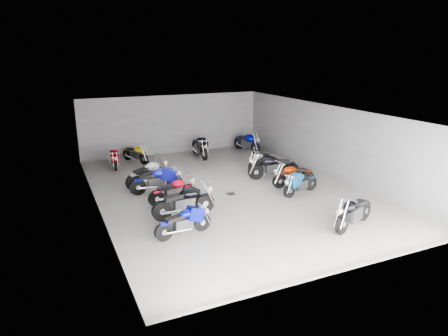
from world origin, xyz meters
The scene contains 20 objects.
ground centered at (0.00, 0.00, 0.00)m, with size 14.00×14.00×0.00m, color #9A9892.
wall_back centered at (0.00, 7.00, 1.60)m, with size 10.00×0.10×3.20m, color gray.
wall_left centered at (-5.00, 0.00, 1.60)m, with size 0.10×14.00×3.20m, color gray.
wall_right centered at (5.00, 0.00, 1.60)m, with size 0.10×14.00×3.20m, color gray.
ceiling centered at (0.00, 0.00, 3.22)m, with size 10.00×14.00×0.04m, color black.
drain_grate centered at (0.00, -0.50, 0.01)m, with size 0.32×0.32×0.01m, color black.
motorcycle_left_b centered at (-2.90, -3.29, 0.45)m, with size 1.87×0.45×0.82m.
motorcycle_left_c centered at (-2.40, -1.89, 0.54)m, with size 2.26×0.47×0.99m.
motorcycle_left_d centered at (-2.35, -0.46, 0.47)m, with size 1.95×0.51×0.86m.
motorcycle_left_e centered at (-2.61, 0.87, 0.51)m, with size 2.14×0.45×0.94m.
motorcycle_left_f centered at (-2.70, 1.91, 0.52)m, with size 2.04×1.01×0.95m.
motorcycle_right_a centered at (2.23, -4.94, 0.52)m, with size 2.07×0.93×0.95m.
motorcycle_right_c centered at (2.49, -1.64, 0.46)m, with size 1.88×0.67×0.84m.
motorcycle_right_d centered at (2.80, -0.68, 0.48)m, with size 2.01×0.38×0.88m.
motorcycle_right_e centered at (2.56, 0.54, 0.56)m, with size 2.28×0.77×1.02m.
motorcycle_right_f centered at (2.82, 2.08, 0.45)m, with size 1.76×0.86×0.82m.
motorcycle_back_a centered at (-3.56, 5.31, 0.47)m, with size 0.41×1.94×0.85m.
motorcycle_back_b centered at (-2.38, 5.78, 0.47)m, with size 0.95×1.85×0.87m.
motorcycle_back_d centered at (0.98, 5.46, 0.56)m, with size 0.49×2.33×1.02m.
motorcycle_back_f centered at (3.85, 5.46, 0.56)m, with size 0.56×2.31×1.02m.
Camera 1 is at (-6.42, -14.00, 5.40)m, focal length 32.00 mm.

